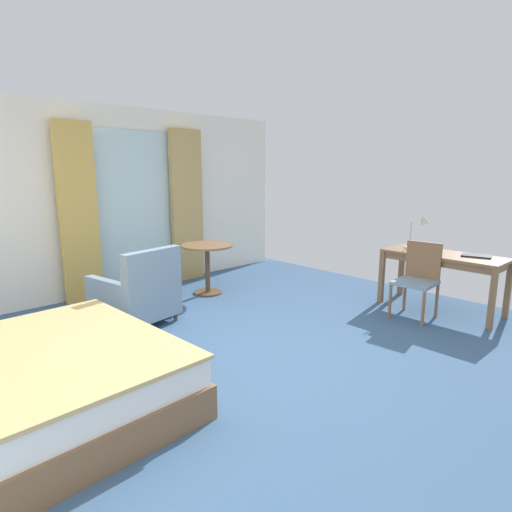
# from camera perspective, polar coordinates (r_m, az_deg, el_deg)

# --- Properties ---
(ground) EXTENTS (6.77, 6.54, 0.10)m
(ground) POSITION_cam_1_polar(r_m,az_deg,el_deg) (4.20, -1.44, -13.93)
(ground) COLOR #38567A
(wall_back) EXTENTS (6.37, 0.12, 2.64)m
(wall_back) POSITION_cam_1_polar(r_m,az_deg,el_deg) (6.37, -20.12, 6.91)
(wall_back) COLOR white
(wall_back) RESTS_ON ground
(balcony_glass_door) EXTENTS (1.27, 0.02, 2.32)m
(balcony_glass_door) POSITION_cam_1_polar(r_m,az_deg,el_deg) (6.51, -16.09, 5.84)
(balcony_glass_door) COLOR silver
(balcony_glass_door) RESTS_ON ground
(curtain_panel_left) EXTENTS (0.49, 0.10, 2.38)m
(curtain_panel_left) POSITION_cam_1_polar(r_m,az_deg,el_deg) (6.07, -22.84, 5.28)
(curtain_panel_left) COLOR tan
(curtain_panel_left) RESTS_ON ground
(curtain_panel_right) EXTENTS (0.55, 0.10, 2.38)m
(curtain_panel_right) POSITION_cam_1_polar(r_m,az_deg,el_deg) (6.86, -9.34, 6.65)
(curtain_panel_right) COLOR tan
(curtain_panel_right) RESTS_ON ground
(bed) EXTENTS (2.20, 1.94, 1.09)m
(bed) POSITION_cam_1_polar(r_m,az_deg,el_deg) (3.46, -31.07, -15.75)
(bed) COLOR brown
(bed) RESTS_ON ground
(writing_desk) EXTENTS (0.60, 1.44, 0.73)m
(writing_desk) POSITION_cam_1_polar(r_m,az_deg,el_deg) (5.78, 23.95, -0.57)
(writing_desk) COLOR brown
(writing_desk) RESTS_ON ground
(desk_chair) EXTENTS (0.49, 0.47, 0.91)m
(desk_chair) POSITION_cam_1_polar(r_m,az_deg,el_deg) (5.44, 21.05, -2.53)
(desk_chair) COLOR gray
(desk_chair) RESTS_ON ground
(desk_lamp) EXTENTS (0.27, 0.24, 0.46)m
(desk_lamp) POSITION_cam_1_polar(r_m,az_deg,el_deg) (6.01, 21.29, 3.83)
(desk_lamp) COLOR #B7B2A8
(desk_lamp) RESTS_ON writing_desk
(closed_book) EXTENTS (0.28, 0.37, 0.02)m
(closed_book) POSITION_cam_1_polar(r_m,az_deg,el_deg) (5.72, 27.61, 0.01)
(closed_book) COLOR #232328
(closed_book) RESTS_ON writing_desk
(armchair_by_window) EXTENTS (0.87, 0.91, 0.91)m
(armchair_by_window) POSITION_cam_1_polar(r_m,az_deg,el_deg) (5.07, -15.69, -5.03)
(armchair_by_window) COLOR gray
(armchair_by_window) RESTS_ON ground
(round_cafe_table) EXTENTS (0.74, 0.74, 0.72)m
(round_cafe_table) POSITION_cam_1_polar(r_m,az_deg,el_deg) (6.07, -6.60, -0.14)
(round_cafe_table) COLOR brown
(round_cafe_table) RESTS_ON ground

